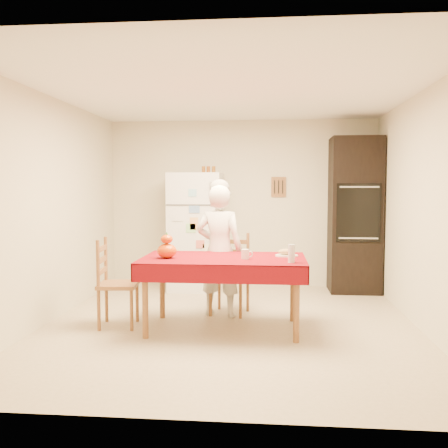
# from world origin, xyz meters

# --- Properties ---
(floor) EXTENTS (4.50, 4.50, 0.00)m
(floor) POSITION_xyz_m (0.00, 0.00, 0.00)
(floor) COLOR tan
(floor) RESTS_ON ground
(room_shell) EXTENTS (4.02, 4.52, 2.51)m
(room_shell) POSITION_xyz_m (0.00, 0.00, 1.62)
(room_shell) COLOR beige
(room_shell) RESTS_ON ground
(refrigerator) EXTENTS (0.75, 0.74, 1.70)m
(refrigerator) POSITION_xyz_m (-0.65, 1.88, 0.85)
(refrigerator) COLOR white
(refrigerator) RESTS_ON floor
(oven_cabinet) EXTENTS (0.70, 0.62, 2.20)m
(oven_cabinet) POSITION_xyz_m (1.63, 1.93, 1.10)
(oven_cabinet) COLOR black
(oven_cabinet) RESTS_ON floor
(dining_table) EXTENTS (1.70, 1.00, 0.76)m
(dining_table) POSITION_xyz_m (-0.05, -0.17, 0.69)
(dining_table) COLOR brown
(dining_table) RESTS_ON floor
(chair_far) EXTENTS (0.49, 0.48, 0.95)m
(chair_far) POSITION_xyz_m (-0.03, 0.54, 0.51)
(chair_far) COLOR brown
(chair_far) RESTS_ON floor
(chair_left) EXTENTS (0.44, 0.46, 0.95)m
(chair_left) POSITION_xyz_m (-1.25, -0.17, 0.51)
(chair_left) COLOR brown
(chair_left) RESTS_ON floor
(seated_woman) EXTENTS (0.62, 0.48, 1.53)m
(seated_woman) POSITION_xyz_m (-0.15, 0.39, 0.76)
(seated_woman) COLOR silver
(seated_woman) RESTS_ON floor
(coffee_mug) EXTENTS (0.08, 0.08, 0.10)m
(coffee_mug) POSITION_xyz_m (0.18, -0.27, 0.81)
(coffee_mug) COLOR white
(coffee_mug) RESTS_ON dining_table
(pumpkin_lower) EXTENTS (0.20, 0.20, 0.15)m
(pumpkin_lower) POSITION_xyz_m (-0.63, -0.27, 0.84)
(pumpkin_lower) COLOR #E34A05
(pumpkin_lower) RESTS_ON dining_table
(pumpkin_upper) EXTENTS (0.12, 0.12, 0.09)m
(pumpkin_upper) POSITION_xyz_m (-0.63, -0.27, 0.96)
(pumpkin_upper) COLOR #EB3F05
(pumpkin_upper) RESTS_ON pumpkin_lower
(wine_glass) EXTENTS (0.07, 0.07, 0.18)m
(wine_glass) POSITION_xyz_m (0.64, -0.46, 0.85)
(wine_glass) COLOR silver
(wine_glass) RESTS_ON dining_table
(bread_plate) EXTENTS (0.24, 0.24, 0.02)m
(bread_plate) POSITION_xyz_m (0.60, -0.03, 0.77)
(bread_plate) COLOR white
(bread_plate) RESTS_ON dining_table
(bread_loaf) EXTENTS (0.18, 0.10, 0.06)m
(bread_loaf) POSITION_xyz_m (0.60, -0.03, 0.81)
(bread_loaf) COLOR #AF7D56
(bread_loaf) RESTS_ON bread_plate
(spice_jar_left) EXTENTS (0.05, 0.05, 0.10)m
(spice_jar_left) POSITION_xyz_m (-0.54, 1.93, 1.75)
(spice_jar_left) COLOR brown
(spice_jar_left) RESTS_ON refrigerator
(spice_jar_mid) EXTENTS (0.05, 0.05, 0.10)m
(spice_jar_mid) POSITION_xyz_m (-0.47, 1.93, 1.75)
(spice_jar_mid) COLOR brown
(spice_jar_mid) RESTS_ON refrigerator
(spice_jar_right) EXTENTS (0.05, 0.05, 0.10)m
(spice_jar_right) POSITION_xyz_m (-0.40, 1.93, 1.75)
(spice_jar_right) COLOR brown
(spice_jar_right) RESTS_ON refrigerator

